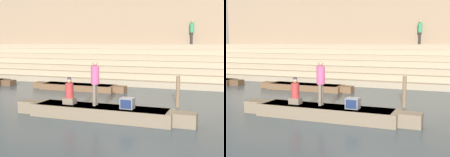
# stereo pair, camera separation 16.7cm
# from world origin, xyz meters

# --- Properties ---
(ground_plane) EXTENTS (120.00, 120.00, 0.00)m
(ground_plane) POSITION_xyz_m (0.00, 0.00, 0.00)
(ground_plane) COLOR #3D4C56
(ghat_steps) EXTENTS (36.00, 5.06, 2.67)m
(ghat_steps) POSITION_xyz_m (0.00, 10.90, 0.95)
(ghat_steps) COLOR gray
(ghat_steps) RESTS_ON ground
(back_wall) EXTENTS (34.20, 1.28, 7.61)m
(back_wall) POSITION_xyz_m (0.00, 13.30, 3.78)
(back_wall) COLOR #937A60
(back_wall) RESTS_ON ground
(rowboat_main) EXTENTS (6.94, 1.28, 0.47)m
(rowboat_main) POSITION_xyz_m (-1.32, -0.61, 0.25)
(rowboat_main) COLOR #756651
(rowboat_main) RESTS_ON ground
(person_standing) EXTENTS (0.31, 0.31, 1.67)m
(person_standing) POSITION_xyz_m (-1.57, -0.53, 1.44)
(person_standing) COLOR #756656
(person_standing) RESTS_ON rowboat_main
(person_rowing) EXTENTS (0.43, 0.34, 1.05)m
(person_rowing) POSITION_xyz_m (-2.59, -0.64, 0.90)
(person_rowing) COLOR #756656
(person_rowing) RESTS_ON rowboat_main
(tv_set) EXTENTS (0.48, 0.40, 0.39)m
(tv_set) POSITION_xyz_m (-0.26, -0.66, 0.67)
(tv_set) COLOR slate
(tv_set) RESTS_ON rowboat_main
(moored_boat_shore) EXTENTS (5.91, 1.17, 0.35)m
(moored_boat_shore) POSITION_xyz_m (-5.27, 5.35, 0.19)
(moored_boat_shore) COLOR brown
(moored_boat_shore) RESTS_ON ground
(mooring_post) EXTENTS (0.16, 0.16, 1.36)m
(mooring_post) POSITION_xyz_m (1.04, 2.46, 0.68)
(mooring_post) COLOR brown
(mooring_post) RESTS_ON ground
(person_on_steps) EXTENTS (0.31, 0.31, 1.75)m
(person_on_steps) POSITION_xyz_m (0.44, 12.35, 3.69)
(person_on_steps) COLOR #28282D
(person_on_steps) RESTS_ON ghat_steps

